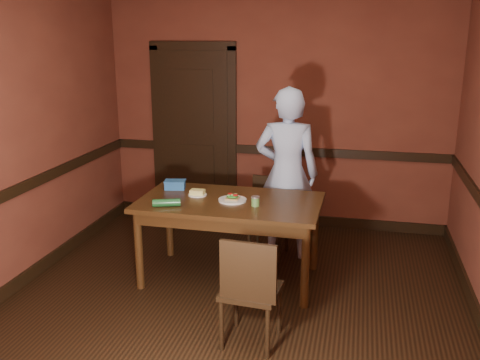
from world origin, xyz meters
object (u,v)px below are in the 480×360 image
at_px(chair_near, 251,288).
at_px(person, 287,174).
at_px(sandwich_plate, 232,199).
at_px(dining_table, 230,240).
at_px(cheese_saucer, 197,193).
at_px(food_tub, 175,185).
at_px(chair_far, 268,218).
at_px(sauce_jar, 255,201).

xyz_separation_m(chair_near, person, (0.02, 1.67, 0.44)).
distance_m(person, sandwich_plate, 0.79).
bearing_deg(dining_table, person, 57.82).
relative_size(cheese_saucer, food_tub, 0.78).
distance_m(chair_far, food_tub, 1.03).
height_order(dining_table, person, person).
xyz_separation_m(chair_far, sandwich_plate, (-0.23, -0.64, 0.39)).
height_order(sauce_jar, cheese_saucer, sauce_jar).
bearing_deg(dining_table, chair_near, -67.30).
height_order(chair_near, sandwich_plate, chair_near).
relative_size(chair_near, person, 0.50).
bearing_deg(chair_near, chair_far, -79.96).
xyz_separation_m(sandwich_plate, food_tub, (-0.64, 0.25, 0.03)).
bearing_deg(food_tub, dining_table, -32.54).
relative_size(dining_table, sandwich_plate, 6.45).
xyz_separation_m(sandwich_plate, cheese_saucer, (-0.36, 0.09, 0.00)).
xyz_separation_m(dining_table, chair_near, (0.41, -1.01, 0.05)).
distance_m(dining_table, cheese_saucer, 0.53).
bearing_deg(dining_table, food_tub, 159.29).
xyz_separation_m(dining_table, sauce_jar, (0.26, -0.11, 0.43)).
distance_m(person, cheese_saucer, 0.96).
bearing_deg(chair_near, sandwich_plate, -64.43).
bearing_deg(chair_far, chair_near, -79.50).
height_order(dining_table, chair_far, chair_far).
height_order(sandwich_plate, cheese_saucer, sandwich_plate).
relative_size(sauce_jar, cheese_saucer, 0.50).
distance_m(chair_far, sandwich_plate, 0.78).
bearing_deg(food_tub, chair_far, 12.71).
bearing_deg(food_tub, chair_near, -61.94).
xyz_separation_m(person, sauce_jar, (-0.17, -0.77, -0.06)).
xyz_separation_m(chair_near, sandwich_plate, (-0.38, 0.99, 0.36)).
distance_m(dining_table, sauce_jar, 0.52).
bearing_deg(dining_table, sauce_jar, -22.21).
distance_m(dining_table, chair_far, 0.67).
height_order(chair_far, sauce_jar, sauce_jar).
xyz_separation_m(dining_table, food_tub, (-0.61, 0.24, 0.43)).
distance_m(chair_far, person, 0.51).
relative_size(chair_near, sandwich_plate, 3.41).
distance_m(chair_near, sauce_jar, 0.99).
distance_m(dining_table, sandwich_plate, 0.41).
bearing_deg(dining_table, chair_far, 68.37).
distance_m(sandwich_plate, cheese_saucer, 0.37).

